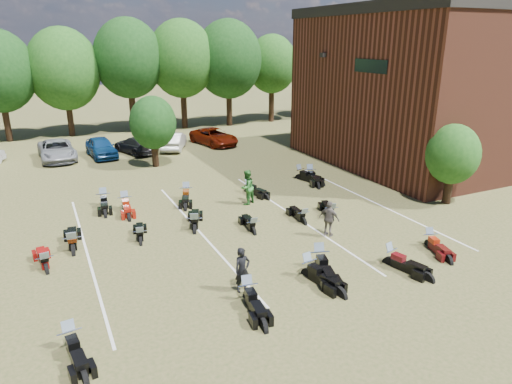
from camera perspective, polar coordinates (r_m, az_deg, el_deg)
ground at (r=20.06m, az=4.03°, el=-6.69°), size 160.00×160.00×0.00m
car_2 at (r=37.03m, az=-23.63°, el=4.81°), size 2.65×5.34×1.45m
car_3 at (r=37.23m, az=-14.81°, el=5.71°), size 3.21×4.86×1.31m
car_4 at (r=36.76m, az=-18.79°, el=5.33°), size 2.16×4.55×1.50m
car_5 at (r=37.85m, az=-10.21°, el=6.31°), size 3.13×4.48×1.40m
car_6 at (r=39.14m, az=-5.28°, el=6.91°), size 3.33×5.35×1.38m
car_7 at (r=43.54m, az=7.45°, el=7.99°), size 3.51×5.03×1.35m
person_black at (r=16.29m, az=-1.72°, el=-9.70°), size 0.65×0.46×1.65m
person_green at (r=24.60m, az=-1.15°, el=0.60°), size 1.16×1.08×1.91m
person_grey at (r=20.88m, az=9.13°, el=-3.33°), size 0.84×1.06×1.68m
motorcycle_1 at (r=14.97m, az=-22.02°, el=-17.76°), size 0.99×2.31×1.25m
motorcycle_2 at (r=16.11m, az=-1.04°, el=-13.46°), size 1.02×2.38×1.28m
motorcycle_3 at (r=18.37m, az=7.86°, el=-9.33°), size 1.53×2.62×1.39m
motorcycle_4 at (r=17.68m, az=6.54°, el=-10.46°), size 1.12×2.44×1.31m
motorcycle_5 at (r=19.18m, az=16.38°, el=-8.70°), size 1.24×2.38×1.27m
motorcycle_6 at (r=21.30m, az=20.79°, el=-6.37°), size 1.24×2.21×1.18m
motorcycle_7 at (r=19.68m, az=-24.69°, el=-9.00°), size 0.90×2.21×1.20m
motorcycle_8 at (r=20.83m, az=-21.82°, el=-7.07°), size 0.96×2.53×1.38m
motorcycle_9 at (r=20.85m, az=-14.19°, el=-6.22°), size 1.02×2.13×1.14m
motorcycle_10 at (r=21.23m, az=-0.33°, el=-5.16°), size 0.87×2.09×1.13m
motorcycle_11 at (r=21.59m, az=-7.65°, el=-4.91°), size 1.53×2.51×1.34m
motorcycle_12 at (r=22.44m, az=5.96°, el=-3.92°), size 0.84×2.08×1.13m
motorcycle_13 at (r=23.15m, az=9.37°, el=-3.35°), size 1.39×2.30×1.22m
motorcycle_15 at (r=25.21m, az=-15.98°, el=-2.00°), size 0.94×2.40×1.31m
motorcycle_16 at (r=26.05m, az=-18.42°, el=-1.57°), size 1.01×2.46×1.33m
motorcycle_17 at (r=26.00m, az=-8.67°, el=-0.84°), size 1.49×2.49×1.32m
motorcycle_18 at (r=26.75m, az=-0.93°, el=-0.06°), size 1.20×2.24×1.19m
motorcycle_19 at (r=29.43m, az=5.49°, el=1.60°), size 1.44×2.51×1.33m
motorcycle_20 at (r=29.43m, az=6.74°, el=1.56°), size 1.43×2.57×1.37m
brick_building at (r=39.84m, az=26.46°, el=12.10°), size 25.40×15.20×10.70m
tree_line at (r=45.50m, az=-15.89°, el=15.07°), size 56.00×6.00×9.79m
young_tree_near_building at (r=26.39m, az=23.37°, el=4.35°), size 2.80×2.80×4.16m
young_tree_midfield at (r=32.47m, az=-12.77°, el=8.45°), size 3.20×3.20×4.70m
parking_lines at (r=21.45m, az=-7.00°, el=-5.03°), size 20.10×14.00×0.01m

